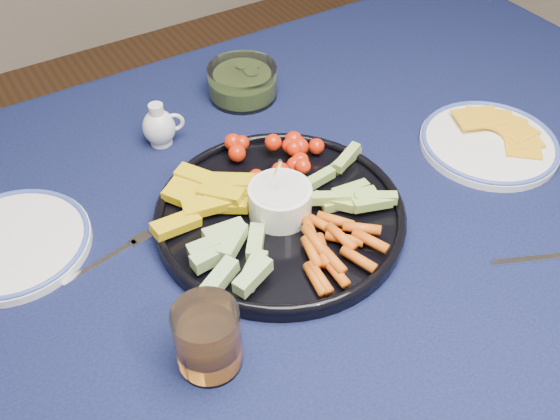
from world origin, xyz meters
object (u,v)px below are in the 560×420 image
crudite_platter (279,212)px  side_plate_extra (13,243)px  creamer_pitcher (160,127)px  pickle_bowl (243,83)px  cheese_plate (489,141)px  juice_tumbler (208,341)px  dining_table (293,254)px

crudite_platter → side_plate_extra: bearing=155.8°
creamer_pitcher → side_plate_extra: bearing=-158.0°
crudite_platter → pickle_bowl: (0.12, 0.33, 0.01)m
cheese_plate → juice_tumbler: juice_tumbler is taller
crudite_platter → pickle_bowl: size_ratio=2.91×
pickle_bowl → juice_tumbler: bearing=-123.3°
pickle_bowl → cheese_plate: pickle_bowl is taller
pickle_bowl → side_plate_extra: (-0.48, -0.17, -0.02)m
juice_tumbler → cheese_plate: bearing=11.7°
cheese_plate → crudite_platter: bearing=175.2°
crudite_platter → creamer_pitcher: (-0.07, 0.28, 0.01)m
creamer_pitcher → juice_tumbler: size_ratio=0.82×
pickle_bowl → creamer_pitcher: bearing=-164.9°
juice_tumbler → side_plate_extra: bearing=116.2°
juice_tumbler → side_plate_extra: juice_tumbler is taller
dining_table → crudite_platter: size_ratio=4.36×
pickle_bowl → side_plate_extra: 0.51m
cheese_plate → side_plate_extra: cheese_plate is taller
cheese_plate → creamer_pitcher: bearing=146.9°
pickle_bowl → side_plate_extra: bearing=-160.7°
dining_table → cheese_plate: bearing=-5.0°
dining_table → crudite_platter: crudite_platter is taller
dining_table → side_plate_extra: 0.43m
crudite_platter → cheese_plate: (0.41, -0.03, -0.01)m
dining_table → side_plate_extra: side_plate_extra is taller
pickle_bowl → cheese_plate: (0.29, -0.36, -0.02)m
pickle_bowl → side_plate_extra: pickle_bowl is taller
dining_table → creamer_pitcher: creamer_pitcher is taller
crudite_platter → cheese_plate: bearing=-4.8°
dining_table → juice_tumbler: juice_tumbler is taller
creamer_pitcher → pickle_bowl: size_ratio=0.60×
cheese_plate → juice_tumbler: 0.62m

